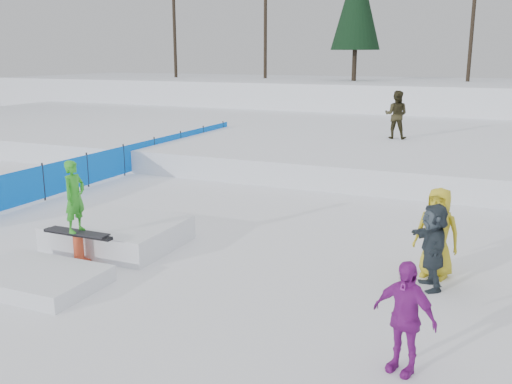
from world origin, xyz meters
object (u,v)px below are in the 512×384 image
at_px(safety_fence, 124,160).
at_px(spectator_yellow, 437,233).
at_px(walker_olive, 396,115).
at_px(spectator_dark, 433,246).
at_px(spectator_purple, 404,317).
at_px(jib_rail_feature, 98,241).

relative_size(safety_fence, spectator_yellow, 9.30).
distance_m(safety_fence, walker_olive, 10.81).
bearing_deg(spectator_dark, spectator_purple, -21.62).
distance_m(spectator_purple, jib_rail_feature, 6.91).
xyz_separation_m(walker_olive, spectator_purple, (3.05, -16.16, -0.98)).
height_order(walker_olive, spectator_yellow, walker_olive).
distance_m(walker_olive, jib_rail_feature, 14.66).
distance_m(spectator_dark, jib_rail_feature, 6.69).
relative_size(spectator_purple, spectator_yellow, 0.90).
xyz_separation_m(spectator_purple, spectator_dark, (0.00, 3.03, 0.01)).
height_order(walker_olive, spectator_dark, walker_olive).
xyz_separation_m(spectator_purple, jib_rail_feature, (-6.59, 2.01, -0.47)).
height_order(spectator_purple, spectator_yellow, spectator_yellow).
bearing_deg(spectator_purple, safety_fence, 161.44).
relative_size(safety_fence, spectator_purple, 10.33).
relative_size(safety_fence, jib_rail_feature, 3.64).
distance_m(safety_fence, spectator_dark, 12.49).
bearing_deg(spectator_dark, jib_rail_feature, -102.86).
height_order(safety_fence, spectator_purple, spectator_purple).
bearing_deg(spectator_purple, spectator_dark, 110.54).
relative_size(spectator_yellow, spectator_dark, 1.09).
relative_size(safety_fence, spectator_dark, 10.18).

